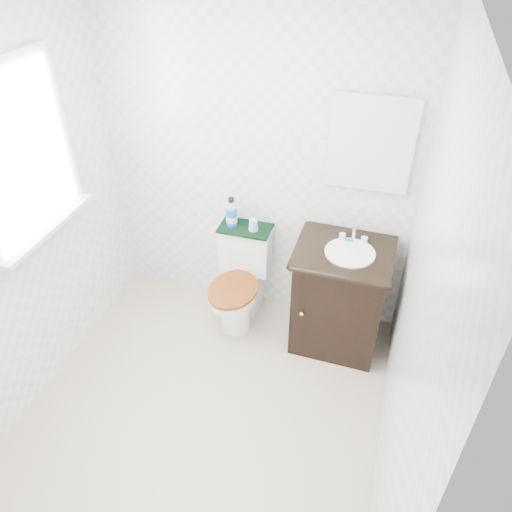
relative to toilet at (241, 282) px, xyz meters
The scene contains 15 objects.
floor 1.02m from the toilet, 87.06° to the right, with size 2.40×2.40×0.00m, color #B6A993.
ceiling 2.30m from the toilet, 87.06° to the right, with size 2.40×2.40×0.00m, color silver.
wall_back 0.91m from the toilet, 77.63° to the left, with size 2.40×2.40×0.00m, color silver.
wall_front 2.34m from the toilet, 88.68° to the right, with size 2.40×2.40×0.00m, color silver.
wall_left 1.68m from the toilet, 137.21° to the right, with size 2.40×2.40×0.00m, color silver.
wall_right 1.74m from the toilet, 40.20° to the right, with size 2.40×2.40×0.00m, color silver.
window 1.75m from the toilet, 144.71° to the right, with size 0.02×0.70×0.90m, color white.
mirror 1.40m from the toilet, 14.25° to the left, with size 0.50×0.02×0.60m, color silver.
toilet is the anchor object (origin of this frame).
vanity 0.76m from the toilet, ahead, with size 0.64×0.55×0.92m.
trash_bin 0.54m from the toilet, 14.36° to the left, with size 0.22×0.19×0.30m.
towel 0.43m from the toilet, 90.00° to the left, with size 0.38×0.22×0.02m, color black.
mouthwash_bottle 0.55m from the toilet, 130.70° to the left, with size 0.08×0.08×0.23m.
cup 0.48m from the toilet, 57.68° to the left, with size 0.07×0.07×0.09m, color #8BBCE4.
soap_bar 0.91m from the toilet, ahead, with size 0.08×0.05×0.02m, color #186E73.
Camera 1 is at (0.89, -1.79, 2.73)m, focal length 35.00 mm.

